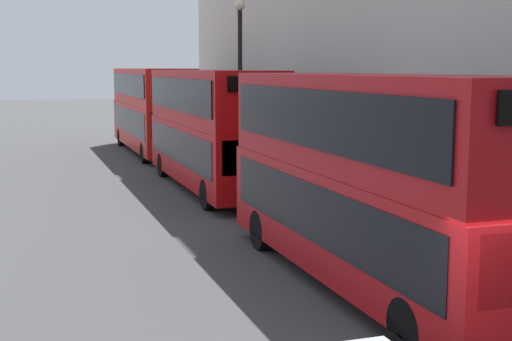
# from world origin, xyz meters

# --- Properties ---
(bus_leading) EXTENTS (2.59, 10.39, 4.40)m
(bus_leading) POSITION_xyz_m (1.60, 5.90, 2.42)
(bus_leading) COLOR #A80F14
(bus_leading) RESTS_ON ground
(bus_second_in_queue) EXTENTS (2.59, 10.60, 4.45)m
(bus_second_in_queue) POSITION_xyz_m (1.60, 18.52, 2.45)
(bus_second_in_queue) COLOR #B20C0F
(bus_second_in_queue) RESTS_ON ground
(bus_third_in_queue) EXTENTS (2.59, 11.39, 4.49)m
(bus_third_in_queue) POSITION_xyz_m (1.60, 30.81, 2.48)
(bus_third_in_queue) COLOR red
(bus_third_in_queue) RESTS_ON ground
(street_lamp) EXTENTS (0.44, 0.44, 7.23)m
(street_lamp) POSITION_xyz_m (3.37, 20.60, 4.40)
(street_lamp) COLOR black
(street_lamp) RESTS_ON ground
(pedestrian) EXTENTS (0.36, 0.36, 1.77)m
(pedestrian) POSITION_xyz_m (3.87, 16.35, 0.82)
(pedestrian) COLOR #334C6B
(pedestrian) RESTS_ON ground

